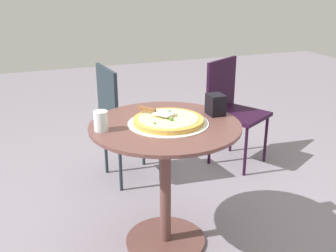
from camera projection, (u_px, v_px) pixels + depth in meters
ground_plane at (165, 241)px, 2.38m from camera, size 10.00×10.00×0.00m
patio_table at (165, 161)px, 2.20m from camera, size 0.80×0.80×0.74m
pizza_on_tray at (168, 120)px, 2.13m from camera, size 0.43×0.43×0.05m
pizza_server at (155, 111)px, 2.16m from camera, size 0.17×0.20×0.02m
drinking_cup at (101, 121)px, 2.01m from camera, size 0.07×0.07×0.10m
napkin_dispenser at (216, 105)px, 2.25m from camera, size 0.09×0.10×0.12m
patio_chair_near at (232, 105)px, 3.27m from camera, size 0.54×0.54×0.85m
patio_chair_far at (122, 117)px, 2.94m from camera, size 0.42×0.42×0.88m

